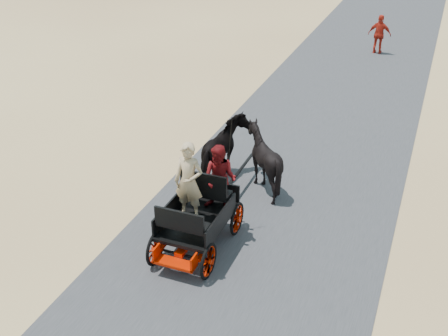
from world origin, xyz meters
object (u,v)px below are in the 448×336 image
at_px(horse_right, 263,159).
at_px(pedestrian, 379,34).
at_px(carriage, 198,233).
at_px(horse_left, 224,152).

distance_m(horse_right, pedestrian, 13.28).
xyz_separation_m(carriage, pedestrian, (1.67, 16.24, 0.50)).
height_order(horse_left, horse_right, horse_right).
bearing_deg(pedestrian, horse_right, 88.08).
height_order(horse_right, pedestrian, pedestrian).
bearing_deg(carriage, horse_right, 79.61).
xyz_separation_m(carriage, horse_right, (0.55, 3.00, 0.49)).
distance_m(carriage, horse_right, 3.09).
bearing_deg(pedestrian, carriage, 87.04).
height_order(horse_left, pedestrian, pedestrian).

